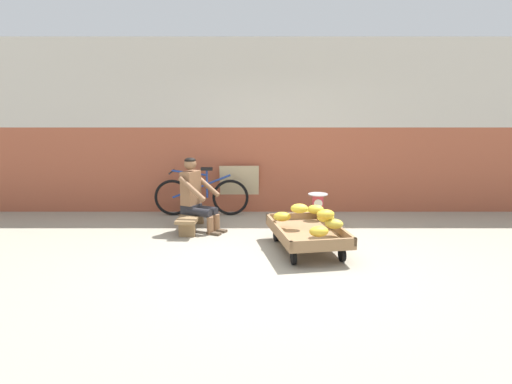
{
  "coord_description": "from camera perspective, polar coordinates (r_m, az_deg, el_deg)",
  "views": [
    {
      "loc": [
        -0.2,
        -5.71,
        1.98
      ],
      "look_at": [
        -0.23,
        0.75,
        0.75
      ],
      "focal_mm": 33.34,
      "sensor_mm": 36.0,
      "label": 1
    }
  ],
  "objects": [
    {
      "name": "banana_cart",
      "position": [
        6.44,
        6.39,
        -4.97
      ],
      "size": [
        1.08,
        1.56,
        0.36
      ],
      "color": "#8E6B47",
      "rests_on": "ground"
    },
    {
      "name": "back_wall",
      "position": [
        8.63,
        1.58,
        7.85
      ],
      "size": [
        16.0,
        0.3,
        3.08
      ],
      "color": "#A35138",
      "rests_on": "ground"
    },
    {
      "name": "weighing_scale",
      "position": [
        7.37,
        7.68,
        -1.28
      ],
      "size": [
        0.3,
        0.3,
        0.29
      ],
      "color": "#28282D",
      "rests_on": "plastic_crate"
    },
    {
      "name": "sign_board",
      "position": [
        8.59,
        -1.74,
        0.39
      ],
      "size": [
        0.7,
        0.28,
        0.87
      ],
      "color": "#C6B289",
      "rests_on": "ground"
    },
    {
      "name": "ground_plane",
      "position": [
        6.05,
        2.13,
        -8.35
      ],
      "size": [
        80.0,
        80.0,
        0.0
      ],
      "primitive_type": "plane",
      "color": "gray"
    },
    {
      "name": "plastic_crate",
      "position": [
        7.44,
        7.62,
        -3.56
      ],
      "size": [
        0.36,
        0.28,
        0.3
      ],
      "color": "gold",
      "rests_on": "ground"
    },
    {
      "name": "shopping_bag",
      "position": [
        7.11,
        8.88,
        -4.53
      ],
      "size": [
        0.18,
        0.12,
        0.24
      ],
      "primitive_type": "cube",
      "color": "silver",
      "rests_on": "ground"
    },
    {
      "name": "banana_pile",
      "position": [
        6.42,
        7.24,
        -3.01
      ],
      "size": [
        0.91,
        1.43,
        0.25
      ],
      "color": "gold",
      "rests_on": "banana_cart"
    },
    {
      "name": "vendor_seated",
      "position": [
        7.39,
        -6.99,
        -0.33
      ],
      "size": [
        0.74,
        0.64,
        1.14
      ],
      "color": "brown",
      "rests_on": "ground"
    },
    {
      "name": "bicycle_near_left",
      "position": [
        8.41,
        -6.32,
        -0.44
      ],
      "size": [
        1.66,
        0.48,
        0.86
      ],
      "color": "black",
      "rests_on": "ground"
    },
    {
      "name": "low_bench",
      "position": [
        7.51,
        -7.48,
        -3.02
      ],
      "size": [
        0.35,
        1.11,
        0.27
      ],
      "color": "olive",
      "rests_on": "ground"
    }
  ]
}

